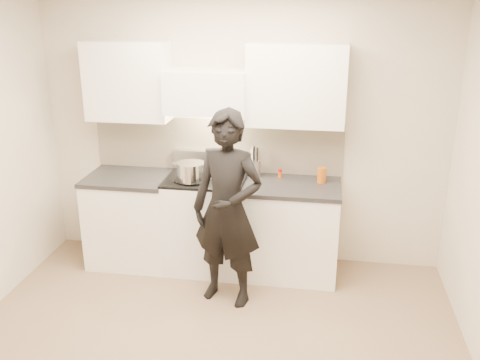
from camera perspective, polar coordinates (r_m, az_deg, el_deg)
name	(u,v)px	position (r m, az deg, el deg)	size (l,w,h in m)	color
ground_plane	(206,356)	(4.30, -3.67, -18.25)	(4.00, 4.00, 0.00)	#7E6348
room_shell	(205,141)	(3.92, -3.79, 4.18)	(4.04, 3.54, 2.70)	beige
stove	(207,222)	(5.32, -3.56, -4.51)	(0.76, 0.65, 0.96)	white
counter_right	(290,229)	(5.22, 5.41, -5.22)	(0.92, 0.67, 0.92)	white
counter_left	(132,218)	(5.54, -11.48, -4.03)	(0.82, 0.67, 0.92)	white
wok	(222,164)	(5.22, -1.97, 1.74)	(0.33, 0.40, 0.26)	silver
stock_pot	(191,172)	(5.01, -5.25, 0.91)	(0.37, 0.30, 0.17)	silver
utensil_crock	(255,167)	(5.24, 1.60, 1.41)	(0.11, 0.11, 0.29)	#BBBBBB
spice_jar	(280,173)	(5.21, 4.29, 0.70)	(0.04, 0.04, 0.08)	#CD4E0B
oil_glass	(322,175)	(5.11, 8.70, 0.53)	(0.08, 0.08, 0.15)	#AA4E0E
person	(227,210)	(4.58, -1.35, -3.18)	(0.63, 0.42, 1.74)	black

